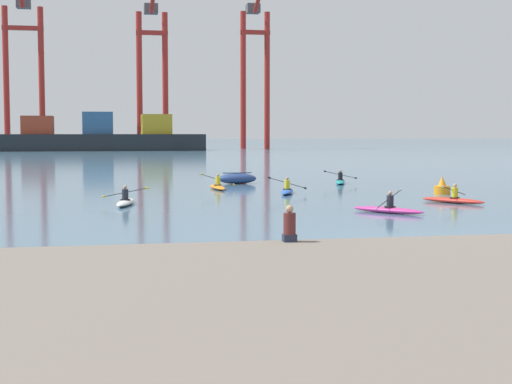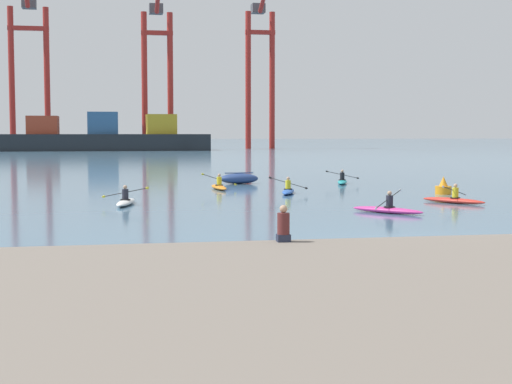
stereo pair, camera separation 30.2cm
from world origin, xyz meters
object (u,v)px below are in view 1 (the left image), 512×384
Objects in this scene: container_barge at (99,138)px; kayak_red at (453,200)px; seated_onlooker at (290,225)px; gantry_crane_west at (23,52)px; kayak_blue at (287,191)px; gantry_crane_east_mid at (256,57)px; channel_buoy at (442,188)px; kayak_orange at (218,187)px; kayak_magenta at (388,209)px; gantry_crane_west_mid at (152,56)px; capsized_dinghy at (237,179)px; kayak_white at (126,202)px; kayak_teal at (340,181)px.

container_barge is 117.83m from kayak_red.
seated_onlooker is at bearing -126.07° from kayak_red.
gantry_crane_west is at bearing 137.55° from container_barge.
kayak_blue is at bearing 76.70° from seated_onlooker.
gantry_crane_east_mid is at bearing 79.70° from kayak_blue.
seated_onlooker is (-27.86, -146.06, -18.44)m from gantry_crane_east_mid.
kayak_orange is (-11.78, 5.93, -0.19)m from channel_buoy.
kayak_blue is 5.25m from kayak_orange.
gantry_crane_west_mid is at bearing 90.79° from kayak_magenta.
channel_buoy is 0.32× the size of kayak_red.
container_barge is 26.46m from gantry_crane_west.
channel_buoy is at bearing 54.05° from kayak_magenta.
kayak_blue is 3.82× the size of seated_onlooker.
gantry_crane_west_mid is 42.50× the size of seated_onlooker.
gantry_crane_east_mid is 117.25m from capsized_dinghy.
channel_buoy is 1.12× the size of seated_onlooker.
kayak_white is 12.31m from kayak_magenta.
kayak_orange is at bearing -85.87° from container_barge.
kayak_blue is at bearing -50.22° from kayak_orange.
kayak_blue is (-8.42, 1.89, -0.19)m from channel_buoy.
kayak_orange reaches higher than capsized_dinghy.
kayak_blue reaches higher than kayak_white.
kayak_orange is (5.74, 9.31, -0.00)m from kayak_white.
channel_buoy is 0.29× the size of kayak_blue.
kayak_magenta is (1.79, -129.52, -18.82)m from gantry_crane_west_mid.
kayak_magenta is at bearing -141.22° from kayak_red.
seated_onlooker is at bearing -94.73° from kayak_orange.
kayak_red is at bearing -87.00° from gantry_crane_west_mid.
kayak_blue is (10.96, -109.29, -2.31)m from container_barge.
gantry_crane_east_mid is at bearing 81.69° from kayak_teal.
kayak_blue is 9.75m from kayak_red.
kayak_teal is at bearing -80.82° from container_barge.
kayak_orange reaches higher than kayak_teal.
seated_onlooker is (-7.46, -12.97, 1.00)m from kayak_magenta.
container_barge is 12.79× the size of kayak_red.
gantry_crane_east_mid is 11.50× the size of kayak_blue.
gantry_crane_west_mid is 11.02× the size of kayak_white.
kayak_white is 1.09× the size of kayak_red.
container_barge reaches higher than channel_buoy.
kayak_red is at bearing 53.93° from seated_onlooker.
kayak_red is at bearing -96.89° from gantry_crane_east_mid.
capsized_dinghy is 0.77× the size of kayak_blue.
kayak_teal is (5.48, -110.87, -18.82)m from gantry_crane_west_mid.
kayak_magenta is 14.99m from seated_onlooker.
kayak_magenta is (1.78, -11.05, 0.00)m from kayak_blue.
gantry_crane_west_mid is at bearing 94.01° from channel_buoy.
kayak_red is at bearing -76.02° from gantry_crane_west.
gantry_crane_east_mid is 13.06× the size of kayak_magenta.
kayak_white is at bearing -89.07° from container_barge.
seated_onlooker is (-4.34, -32.82, 0.82)m from capsized_dinghy.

